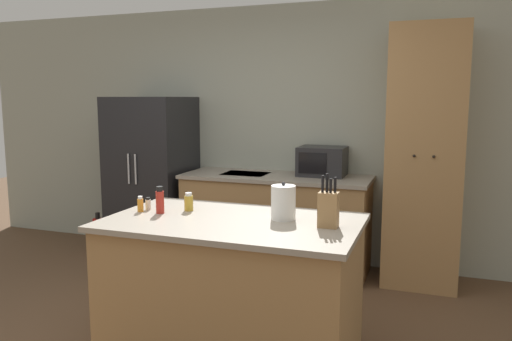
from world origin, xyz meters
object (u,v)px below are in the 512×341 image
at_px(knife_block, 328,209).
at_px(spice_bottle_short_red, 140,204).
at_px(spice_bottle_tall_dark, 160,201).
at_px(kettle, 283,202).
at_px(microwave, 322,161).
at_px(spice_bottle_green_herb, 148,204).
at_px(pantry_cabinet, 424,158).
at_px(spice_bottle_amber_oil, 189,202).
at_px(fire_extinguisher, 98,235).
at_px(refrigerator, 153,177).

bearing_deg(knife_block, spice_bottle_short_red, -179.05).
height_order(spice_bottle_tall_dark, kettle, kettle).
height_order(microwave, spice_bottle_green_herb, microwave).
bearing_deg(knife_block, spice_bottle_green_herb, 177.71).
xyz_separation_m(pantry_cabinet, spice_bottle_amber_oil, (-1.46, -1.69, -0.17)).
height_order(microwave, spice_bottle_tall_dark, microwave).
bearing_deg(fire_extinguisher, spice_bottle_green_herb, -43.48).
relative_size(knife_block, spice_bottle_tall_dark, 1.77).
bearing_deg(refrigerator, pantry_cabinet, 1.59).
distance_m(refrigerator, pantry_cabinet, 2.74).
relative_size(spice_bottle_short_red, spice_bottle_green_herb, 1.25).
bearing_deg(microwave, spice_bottle_green_herb, -113.56).
xyz_separation_m(knife_block, spice_bottle_amber_oil, (-0.97, 0.12, -0.05)).
xyz_separation_m(refrigerator, spice_bottle_short_red, (0.98, -1.75, 0.13)).
height_order(spice_bottle_short_red, spice_bottle_amber_oil, spice_bottle_amber_oil).
relative_size(microwave, spice_bottle_green_herb, 5.30).
distance_m(microwave, spice_bottle_tall_dark, 2.01).
bearing_deg(fire_extinguisher, kettle, -29.94).
bearing_deg(spice_bottle_short_red, pantry_cabinet, 46.20).
height_order(spice_bottle_short_red, fire_extinguisher, spice_bottle_short_red).
relative_size(pantry_cabinet, kettle, 9.63).
bearing_deg(fire_extinguisher, knife_block, -28.74).
xyz_separation_m(knife_block, fire_extinguisher, (-2.83, 1.55, -0.83)).
distance_m(microwave, spice_bottle_short_red, 2.07).
xyz_separation_m(microwave, knife_block, (0.45, -1.88, -0.04)).
distance_m(refrigerator, kettle, 2.54).
height_order(refrigerator, fire_extinguisher, refrigerator).
bearing_deg(spice_bottle_tall_dark, fire_extinguisher, 137.58).
xyz_separation_m(spice_bottle_tall_dark, spice_bottle_amber_oil, (0.14, 0.13, -0.03)).
bearing_deg(spice_bottle_tall_dark, spice_bottle_green_herb, 153.23).
relative_size(pantry_cabinet, knife_block, 7.22).
relative_size(pantry_cabinet, spice_bottle_amber_oil, 18.66).
relative_size(spice_bottle_tall_dark, spice_bottle_green_herb, 2.14).
xyz_separation_m(refrigerator, pantry_cabinet, (2.73, 0.08, 0.30)).
distance_m(spice_bottle_tall_dark, kettle, 0.82).
relative_size(knife_block, spice_bottle_short_red, 3.02).
bearing_deg(knife_block, refrigerator, 142.36).
bearing_deg(spice_bottle_tall_dark, refrigerator, 122.85).
height_order(pantry_cabinet, spice_bottle_short_red, pantry_cabinet).
bearing_deg(refrigerator, knife_block, -37.64).
distance_m(spice_bottle_short_red, fire_extinguisher, 2.35).
distance_m(pantry_cabinet, fire_extinguisher, 3.46).
bearing_deg(spice_bottle_amber_oil, fire_extinguisher, 142.30).
bearing_deg(spice_bottle_amber_oil, spice_bottle_short_red, -154.78).
bearing_deg(spice_bottle_tall_dark, kettle, 7.99).
bearing_deg(kettle, spice_bottle_tall_dark, -172.01).
height_order(pantry_cabinet, spice_bottle_tall_dark, pantry_cabinet).
xyz_separation_m(spice_bottle_amber_oil, fire_extinguisher, (-1.86, 1.44, -0.78)).
distance_m(spice_bottle_amber_oil, fire_extinguisher, 2.47).
bearing_deg(spice_bottle_amber_oil, spice_bottle_green_herb, -166.60).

